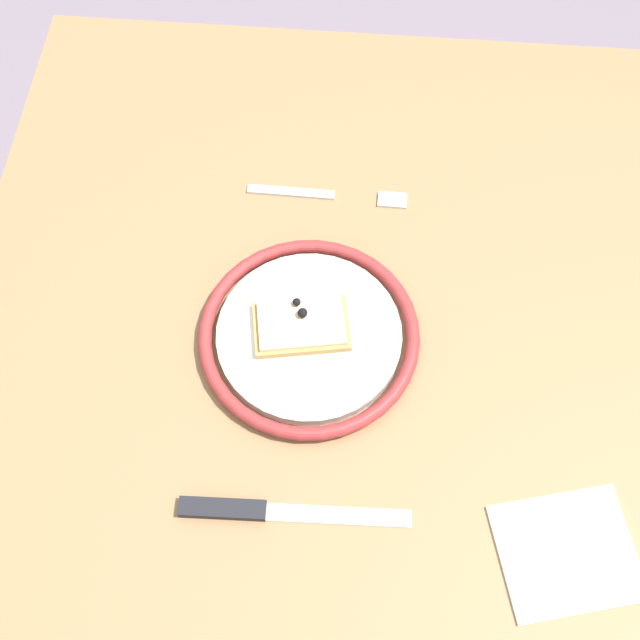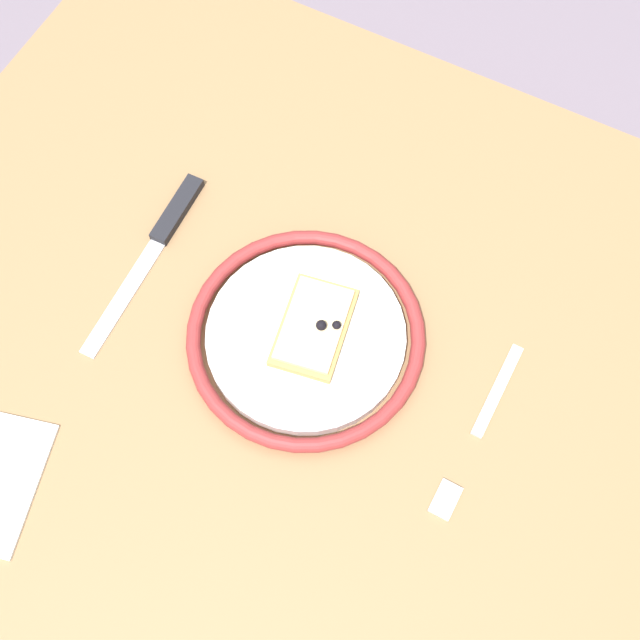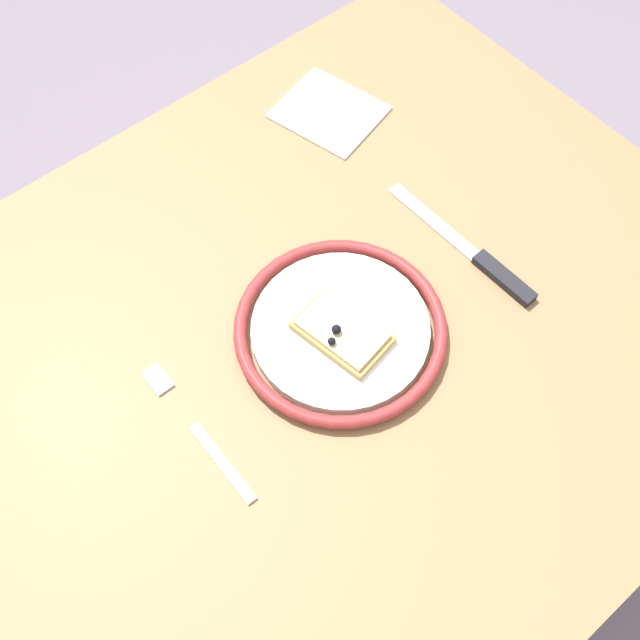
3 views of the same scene
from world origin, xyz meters
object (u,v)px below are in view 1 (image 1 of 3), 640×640
at_px(plate, 309,335).
at_px(napkin, 567,552).
at_px(pizza_slice_near, 301,325).
at_px(fork, 329,195).
at_px(knife, 254,511).
at_px(dining_table, 319,376).

xyz_separation_m(plate, napkin, (0.22, 0.28, -0.01)).
xyz_separation_m(plate, pizza_slice_near, (-0.01, -0.01, 0.01)).
bearing_deg(fork, pizza_slice_near, -4.69).
bearing_deg(knife, napkin, 87.13).
height_order(plate, napkin, plate).
height_order(knife, fork, knife).
height_order(pizza_slice_near, knife, pizza_slice_near).
bearing_deg(plate, napkin, 52.11).
xyz_separation_m(knife, fork, (-0.40, 0.05, -0.00)).
xyz_separation_m(pizza_slice_near, fork, (-0.20, 0.02, -0.02)).
bearing_deg(napkin, fork, -146.96).
distance_m(plate, napkin, 0.36).
distance_m(knife, fork, 0.41).
bearing_deg(pizza_slice_near, plate, 59.68).
bearing_deg(pizza_slice_near, knife, -8.36).
xyz_separation_m(pizza_slice_near, napkin, (0.22, 0.29, -0.02)).
bearing_deg(fork, knife, -6.58).
height_order(dining_table, pizza_slice_near, pizza_slice_near).
bearing_deg(dining_table, napkin, 51.85).
relative_size(dining_table, knife, 4.12).
distance_m(plate, pizza_slice_near, 0.02).
bearing_deg(knife, plate, 168.96).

